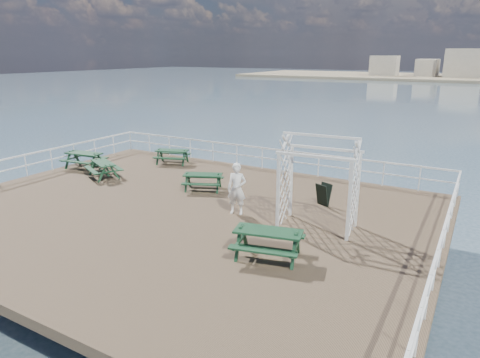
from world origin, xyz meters
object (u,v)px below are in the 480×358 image
picnic_table_e (268,238)px  picnic_table_a (84,157)px  picnic_table_b (172,154)px  trellis_arbor (318,187)px  person (237,189)px  picnic_table_d (103,166)px  picnic_table_c (203,178)px

picnic_table_e → picnic_table_a: bearing=148.5°
picnic_table_b → trellis_arbor: size_ratio=0.65×
picnic_table_a → person: size_ratio=1.09×
picnic_table_a → picnic_table_d: 2.20m
trellis_arbor → picnic_table_c: bearing=161.2°
picnic_table_d → person: 7.86m
picnic_table_a → picnic_table_b: size_ratio=1.00×
picnic_table_b → trellis_arbor: (9.55, -4.40, 0.86)m
person → trellis_arbor: bearing=-9.2°
picnic_table_e → person: size_ratio=1.17×
picnic_table_c → picnic_table_e: 6.68m
picnic_table_a → person: bearing=-17.6°
picnic_table_b → picnic_table_a: bearing=-158.0°
picnic_table_c → picnic_table_a: bearing=156.4°
trellis_arbor → picnic_table_d: bearing=172.0°
picnic_table_a → picnic_table_d: (2.09, -0.69, -0.05)m
picnic_table_b → picnic_table_d: size_ratio=0.97×
picnic_table_a → picnic_table_e: picnic_table_e is taller
picnic_table_e → trellis_arbor: (0.44, 2.77, 0.80)m
picnic_table_a → picnic_table_b: 4.38m
picnic_table_b → picnic_table_c: 4.93m
picnic_table_a → trellis_arbor: bearing=-14.4°
picnic_table_a → picnic_table_e: (12.36, -4.22, 0.02)m
picnic_table_b → person: 8.10m
picnic_table_c → person: size_ratio=1.06×
picnic_table_a → trellis_arbor: size_ratio=0.65×
picnic_table_b → picnic_table_d: 3.82m
picnic_table_e → person: 3.56m
picnic_table_d → picnic_table_a: bearing=-172.4°
picnic_table_a → picnic_table_b: bearing=34.3°
picnic_table_b → person: person is taller
picnic_table_c → person: (2.66, -1.72, 0.44)m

